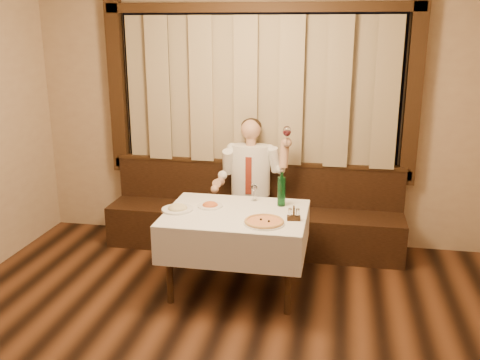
% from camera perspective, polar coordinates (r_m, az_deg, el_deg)
% --- Properties ---
extents(room, '(5.01, 6.01, 2.81)m').
position_cam_1_polar(room, '(3.92, -2.55, 3.30)').
color(room, black).
rests_on(room, ground).
extents(banquette, '(3.20, 0.61, 0.94)m').
position_cam_1_polar(banquette, '(5.91, 1.50, -4.24)').
color(banquette, black).
rests_on(banquette, ground).
extents(dining_table, '(1.27, 0.97, 0.76)m').
position_cam_1_polar(dining_table, '(4.85, -0.44, -4.61)').
color(dining_table, black).
rests_on(dining_table, ground).
extents(pizza, '(0.36, 0.36, 0.04)m').
position_cam_1_polar(pizza, '(4.54, 2.59, -4.47)').
color(pizza, white).
rests_on(pizza, dining_table).
extents(pasta_red, '(0.23, 0.23, 0.08)m').
position_cam_1_polar(pasta_red, '(4.95, -3.21, -2.50)').
color(pasta_red, white).
rests_on(pasta_red, dining_table).
extents(pasta_cream, '(0.29, 0.29, 0.10)m').
position_cam_1_polar(pasta_cream, '(4.88, -6.69, -2.78)').
color(pasta_cream, white).
rests_on(pasta_cream, dining_table).
extents(green_bottle, '(0.07, 0.07, 0.34)m').
position_cam_1_polar(green_bottle, '(4.95, 4.45, -1.15)').
color(green_bottle, '#125523').
rests_on(green_bottle, dining_table).
extents(table_wine_glass, '(0.06, 0.06, 0.17)m').
position_cam_1_polar(table_wine_glass, '(5.09, 1.50, -0.86)').
color(table_wine_glass, white).
rests_on(table_wine_glass, dining_table).
extents(cruet_caddy, '(0.12, 0.07, 0.12)m').
position_cam_1_polar(cruet_caddy, '(4.63, 5.75, -3.77)').
color(cruet_caddy, black).
rests_on(cruet_caddy, dining_table).
extents(seated_man, '(0.79, 0.59, 1.43)m').
position_cam_1_polar(seated_man, '(5.67, 1.08, 0.40)').
color(seated_man, black).
rests_on(seated_man, ground).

